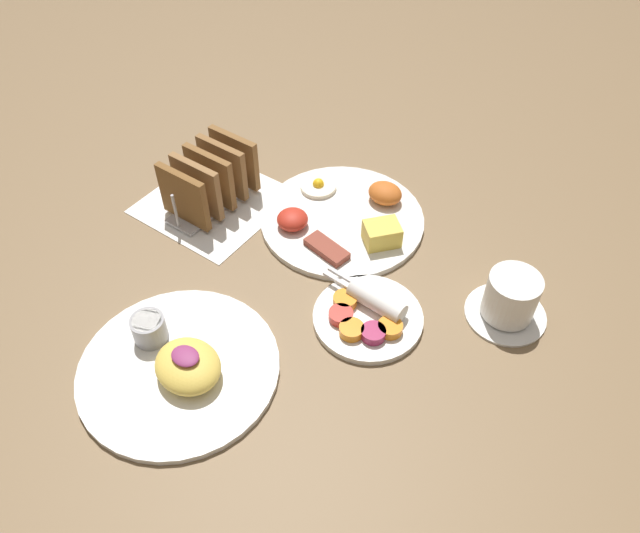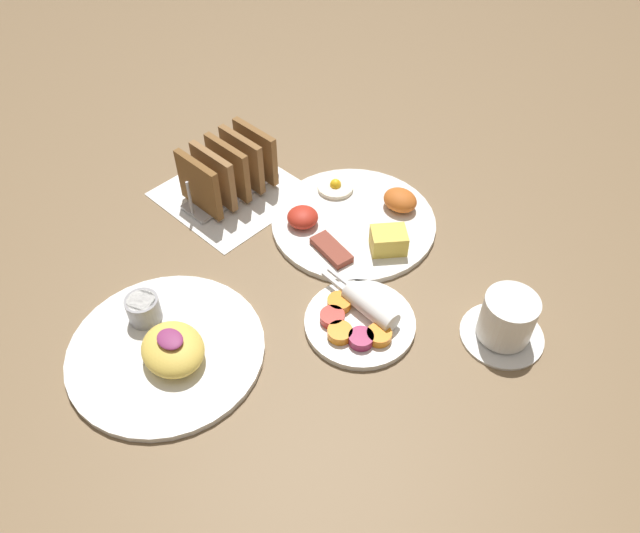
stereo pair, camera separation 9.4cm
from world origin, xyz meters
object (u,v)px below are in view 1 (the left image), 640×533
(plate_condiments, at_px, (368,315))
(plate_foreground, at_px, (178,364))
(plate_breakfast, at_px, (344,217))
(toast_rack, at_px, (210,179))
(coffee_cup, at_px, (510,299))

(plate_condiments, relative_size, plate_foreground, 0.63)
(plate_breakfast, height_order, toast_rack, toast_rack)
(toast_rack, distance_m, coffee_cup, 0.53)
(plate_condiments, bearing_deg, coffee_cup, 37.97)
(plate_breakfast, bearing_deg, plate_foreground, -92.81)
(toast_rack, bearing_deg, plate_condiments, -10.19)
(plate_condiments, relative_size, coffee_cup, 1.46)
(plate_breakfast, distance_m, plate_condiments, 0.21)
(plate_foreground, bearing_deg, plate_breakfast, 87.19)
(plate_breakfast, xyz_separation_m, plate_condiments, (0.15, -0.16, 0.00))
(toast_rack, xyz_separation_m, coffee_cup, (0.52, 0.06, -0.02))
(plate_breakfast, height_order, plate_condiments, plate_breakfast)
(coffee_cup, bearing_deg, plate_condiments, -142.03)
(toast_rack, height_order, coffee_cup, toast_rack)
(plate_foreground, xyz_separation_m, toast_rack, (-0.20, 0.29, 0.04))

